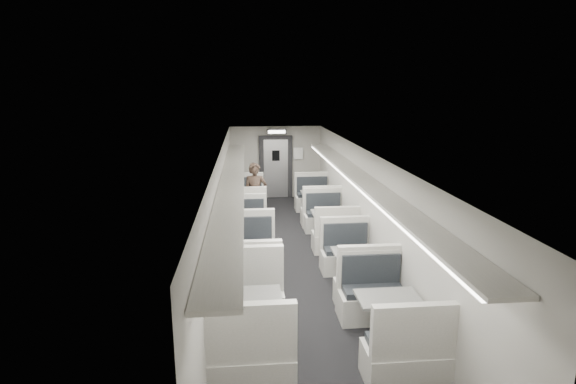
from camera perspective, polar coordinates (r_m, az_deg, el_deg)
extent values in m
cube|color=black|center=(9.62, 0.91, -9.65)|extent=(3.00, 12.00, 0.12)
cube|color=silver|center=(8.94, 0.96, 5.39)|extent=(3.00, 12.00, 0.12)
cube|color=#B2AFA6|center=(15.10, -1.60, 3.82)|extent=(3.00, 0.12, 2.40)
cube|color=#B2AFA6|center=(9.16, -8.82, -2.62)|extent=(0.12, 12.00, 2.40)
cube|color=#B2AFA6|center=(9.49, 10.34, -2.12)|extent=(0.12, 12.00, 2.40)
cube|color=silver|center=(12.09, -5.26, -3.41)|extent=(1.05, 0.59, 0.45)
cube|color=black|center=(12.04, -5.29, -2.12)|extent=(0.93, 0.47, 0.10)
cube|color=silver|center=(11.73, -5.32, -1.03)|extent=(1.05, 0.12, 0.70)
cube|color=silver|center=(13.59, -5.29, -1.53)|extent=(1.05, 0.59, 0.45)
cube|color=black|center=(13.49, -5.32, -0.44)|extent=(0.93, 0.47, 0.10)
cube|color=silver|center=(13.66, -5.35, 1.02)|extent=(1.05, 0.12, 0.70)
cylinder|color=silver|center=(12.80, -5.29, -1.90)|extent=(0.10, 0.10, 0.69)
cylinder|color=silver|center=(12.89, -5.26, -3.31)|extent=(0.36, 0.36, 0.03)
cube|color=slate|center=(12.71, -5.33, -0.23)|extent=(0.88, 0.60, 0.04)
cube|color=silver|center=(9.93, -5.20, -7.27)|extent=(0.98, 0.55, 0.42)
cube|color=black|center=(9.87, -5.23, -5.83)|extent=(0.87, 0.44, 0.09)
cube|color=silver|center=(9.57, -5.26, -4.70)|extent=(0.98, 0.11, 0.65)
cube|color=silver|center=(11.30, -5.24, -4.70)|extent=(0.98, 0.55, 0.42)
cube|color=black|center=(11.20, -5.27, -3.50)|extent=(0.87, 0.44, 0.09)
cube|color=silver|center=(11.34, -5.30, -1.83)|extent=(0.98, 0.11, 0.65)
cylinder|color=silver|center=(10.58, -5.23, -5.33)|extent=(0.09, 0.09, 0.64)
cylinder|color=silver|center=(10.68, -5.20, -6.88)|extent=(0.33, 0.33, 0.03)
cube|color=slate|center=(10.47, -5.28, -3.48)|extent=(0.81, 0.56, 0.04)
cube|color=silver|center=(7.72, -5.10, -13.29)|extent=(1.15, 0.64, 0.49)
cube|color=black|center=(7.62, -5.15, -11.17)|extent=(1.02, 0.51, 0.11)
cube|color=silver|center=(7.24, -5.19, -9.69)|extent=(1.15, 0.13, 0.76)
cube|color=silver|center=(9.26, -5.18, -8.60)|extent=(1.15, 0.64, 0.49)
cube|color=black|center=(9.12, -5.22, -6.94)|extent=(1.02, 0.51, 0.11)
cube|color=silver|center=(9.27, -5.27, -4.48)|extent=(1.15, 0.13, 0.76)
cylinder|color=silver|center=(8.43, -5.16, -9.92)|extent=(0.11, 0.11, 0.75)
cylinder|color=silver|center=(8.58, -5.11, -12.12)|extent=(0.39, 0.39, 0.03)
cube|color=slate|center=(8.27, -5.22, -7.26)|extent=(0.95, 0.65, 0.04)
cube|color=silver|center=(6.07, -4.95, -21.33)|extent=(1.15, 0.64, 0.49)
cube|color=black|center=(5.94, -5.02, -18.79)|extent=(1.02, 0.51, 0.11)
cube|color=silver|center=(5.54, -5.06, -17.40)|extent=(1.15, 0.13, 0.76)
cube|color=silver|center=(7.53, -5.09, -14.01)|extent=(1.15, 0.64, 0.49)
cube|color=black|center=(7.37, -5.13, -12.07)|extent=(1.02, 0.51, 0.11)
cube|color=silver|center=(7.48, -5.20, -8.94)|extent=(1.15, 0.13, 0.76)
cylinder|color=silver|center=(6.72, -5.05, -16.33)|extent=(0.11, 0.11, 0.75)
cylinder|color=silver|center=(6.91, -4.99, -18.90)|extent=(0.39, 0.39, 0.03)
cube|color=slate|center=(6.53, -5.13, -13.14)|extent=(0.95, 0.65, 0.04)
cube|color=silver|center=(12.23, 4.16, -3.19)|extent=(1.04, 0.58, 0.44)
cube|color=black|center=(12.19, 4.16, -1.93)|extent=(0.93, 0.46, 0.10)
cube|color=silver|center=(11.88, 4.37, -0.86)|extent=(1.04, 0.12, 0.69)
cube|color=silver|center=(13.70, 3.10, -1.38)|extent=(1.04, 0.58, 0.44)
cube|color=black|center=(13.60, 3.14, -0.30)|extent=(0.93, 0.46, 0.10)
cube|color=silver|center=(13.77, 3.00, 1.13)|extent=(1.04, 0.12, 0.69)
cylinder|color=silver|center=(12.93, 3.61, -1.73)|extent=(0.10, 0.10, 0.68)
cylinder|color=silver|center=(13.02, 3.59, -3.11)|extent=(0.35, 0.35, 0.03)
cube|color=slate|center=(12.84, 3.63, -0.09)|extent=(0.87, 0.59, 0.04)
cube|color=silver|center=(10.39, 5.95, -6.30)|extent=(1.01, 0.56, 0.43)
cube|color=black|center=(10.33, 5.96, -4.88)|extent=(0.90, 0.45, 0.10)
cube|color=silver|center=(10.03, 6.26, -3.73)|extent=(1.01, 0.11, 0.67)
cube|color=silver|center=(11.78, 4.54, -3.88)|extent=(1.01, 0.56, 0.43)
cube|color=black|center=(11.68, 4.59, -2.69)|extent=(0.90, 0.45, 0.10)
cube|color=silver|center=(11.83, 4.42, -1.05)|extent=(1.01, 0.11, 0.67)
cylinder|color=silver|center=(11.05, 5.21, -4.45)|extent=(0.10, 0.10, 0.66)
cylinder|color=silver|center=(11.15, 5.18, -6.00)|extent=(0.34, 0.34, 0.03)
cube|color=slate|center=(10.94, 5.26, -2.62)|extent=(0.84, 0.57, 0.04)
cube|color=silver|center=(7.99, 9.76, -12.67)|extent=(1.02, 0.57, 0.43)
cube|color=black|center=(7.91, 9.78, -10.86)|extent=(0.90, 0.45, 0.10)
cube|color=silver|center=(7.59, 10.33, -9.59)|extent=(1.02, 0.12, 0.67)
cube|color=silver|center=(9.32, 7.37, -8.70)|extent=(1.02, 0.57, 0.43)
cube|color=black|center=(9.20, 7.46, -7.24)|extent=(0.90, 0.45, 0.10)
cube|color=silver|center=(9.32, 7.19, -5.09)|extent=(1.02, 0.12, 0.67)
cylinder|color=silver|center=(8.60, 8.49, -9.83)|extent=(0.10, 0.10, 0.66)
cylinder|color=silver|center=(8.73, 8.42, -11.74)|extent=(0.35, 0.35, 0.03)
cube|color=slate|center=(8.47, 8.58, -7.54)|extent=(0.84, 0.58, 0.04)
cube|color=silver|center=(6.33, 14.75, -20.34)|extent=(1.08, 0.60, 0.46)
cube|color=black|center=(6.20, 14.81, -18.02)|extent=(0.96, 0.48, 0.10)
cube|color=silver|center=(5.85, 15.86, -16.68)|extent=(1.08, 0.12, 0.71)
cube|color=silver|center=(7.63, 10.59, -13.91)|extent=(1.08, 0.60, 0.46)
cube|color=black|center=(7.48, 10.74, -12.10)|extent=(0.96, 0.48, 0.10)
cube|color=silver|center=(7.58, 10.32, -9.21)|extent=(1.08, 0.12, 0.71)
cylinder|color=silver|center=(6.91, 12.49, -15.95)|extent=(0.10, 0.10, 0.70)
cylinder|color=silver|center=(7.07, 12.35, -18.34)|extent=(0.37, 0.37, 0.03)
cube|color=slate|center=(6.72, 12.66, -13.03)|extent=(0.90, 0.61, 0.04)
imported|color=black|center=(11.94, -4.18, -0.41)|extent=(0.66, 0.45, 1.73)
cube|color=black|center=(12.43, -7.64, 2.34)|extent=(0.02, 1.18, 0.84)
cube|color=black|center=(10.28, -8.07, 0.02)|extent=(0.02, 1.18, 0.84)
cube|color=black|center=(8.16, -8.74, -3.52)|extent=(0.02, 1.18, 0.84)
cube|color=black|center=(6.09, -9.88, -9.51)|extent=(0.02, 1.18, 0.84)
cube|color=silver|center=(8.69, -7.12, 1.44)|extent=(0.46, 10.40, 0.05)
cube|color=white|center=(8.69, -5.79, 1.15)|extent=(0.05, 10.20, 0.04)
cube|color=silver|center=(8.97, 9.20, 1.75)|extent=(0.46, 10.40, 0.05)
cube|color=white|center=(8.93, 7.94, 1.41)|extent=(0.05, 10.20, 0.04)
cube|color=black|center=(15.01, -1.56, 3.18)|extent=(1.10, 0.10, 2.10)
cube|color=silver|center=(14.99, -1.55, 2.97)|extent=(0.80, 0.05, 1.95)
cube|color=black|center=(14.87, -1.55, 4.65)|extent=(0.25, 0.02, 0.35)
cube|color=black|center=(14.35, -1.46, 7.67)|extent=(0.62, 0.10, 0.16)
cube|color=white|center=(14.29, -1.44, 7.65)|extent=(0.54, 0.02, 0.10)
cube|color=white|center=(14.98, 1.31, 4.91)|extent=(0.32, 0.02, 0.40)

